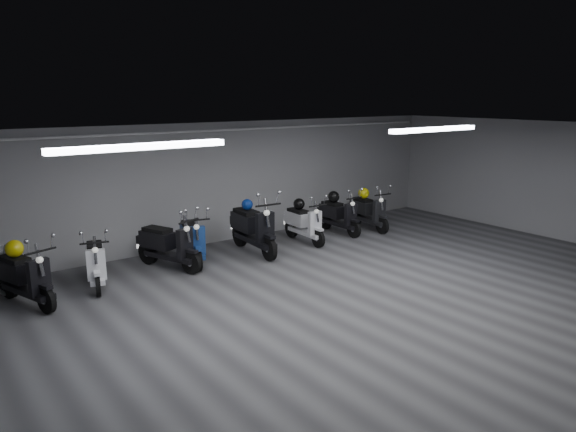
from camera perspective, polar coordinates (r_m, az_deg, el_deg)
floor at (r=8.80m, az=7.09°, el=-10.11°), size 14.00×10.00×0.01m
ceiling at (r=8.13m, az=7.64°, el=8.46°), size 14.00×10.00×0.01m
back_wall at (r=12.37m, az=-8.93°, el=3.33°), size 14.00×0.01×2.80m
fluor_strip_left at (r=7.34m, az=-15.41°, el=7.14°), size 2.40×0.18×0.08m
fluor_strip_right at (r=11.03m, az=15.33°, el=8.91°), size 2.40×0.18×0.08m
conduit at (r=12.15m, az=-8.94°, el=8.96°), size 13.60×0.05×0.05m
scooter_0 at (r=9.75m, az=-26.33°, el=-5.05°), size 1.08×1.81×1.28m
scooter_2 at (r=10.23m, az=-19.87°, el=-3.94°), size 0.94×1.67×1.18m
scooter_3 at (r=10.82m, az=-12.67°, el=-2.23°), size 1.18×1.85×1.31m
scooter_4 at (r=11.15m, az=-10.17°, el=-1.76°), size 1.03×1.80×1.27m
scooter_5 at (r=11.63m, az=-3.71°, el=-0.46°), size 0.80×2.03×1.48m
scooter_6 at (r=12.50m, az=1.77°, el=-0.14°), size 0.62×1.65×1.21m
scooter_8 at (r=13.36m, az=5.50°, el=0.69°), size 0.56×1.64×1.22m
scooter_9 at (r=13.87m, az=8.62°, el=1.09°), size 0.75×1.72×1.24m
helmet_0 at (r=13.47m, az=4.89°, el=2.07°), size 0.29×0.29×0.29m
helmet_1 at (r=13.99m, az=8.08°, el=2.42°), size 0.29×0.29×0.29m
helmet_2 at (r=11.80m, az=-4.38°, el=1.22°), size 0.25×0.25×0.25m
helmet_3 at (r=12.62m, az=1.18°, el=1.29°), size 0.27×0.27×0.27m
helmet_4 at (r=9.88m, az=-27.17°, el=-3.11°), size 0.29×0.29×0.29m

